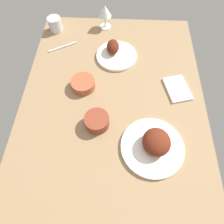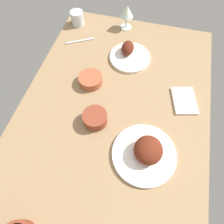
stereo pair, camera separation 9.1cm
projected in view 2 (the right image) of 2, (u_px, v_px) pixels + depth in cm
name	position (u px, v px, depth cm)	size (l,w,h in cm)	color
dining_table	(112.00, 116.00, 94.27)	(140.00, 90.00, 4.00)	#937551
plate_center_main	(146.00, 152.00, 80.33)	(27.08, 27.08, 9.63)	white
plate_near_viewer	(129.00, 54.00, 108.42)	(22.49, 22.49, 7.84)	white
bowl_onions	(95.00, 118.00, 88.03)	(11.03, 11.03, 5.71)	brown
bowl_pasta	(90.00, 79.00, 99.37)	(11.96, 11.96, 4.51)	#A35133
wine_glass	(127.00, 13.00, 113.78)	(7.60, 7.60, 14.00)	silver
water_tumbler	(77.00, 18.00, 120.42)	(7.83, 7.83, 8.19)	silver
folded_napkin	(184.00, 101.00, 95.47)	(15.28, 10.79, 1.20)	white
spoon_loose	(80.00, 41.00, 115.92)	(16.96, 0.90, 0.80)	silver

